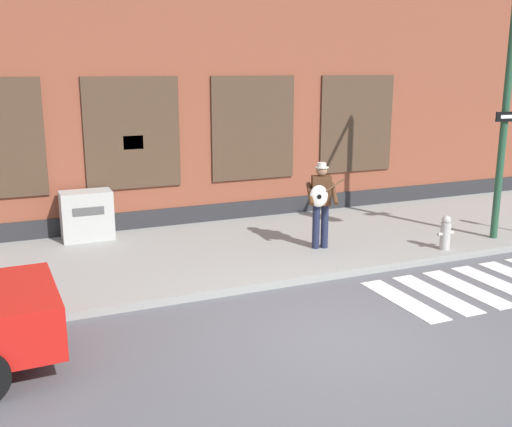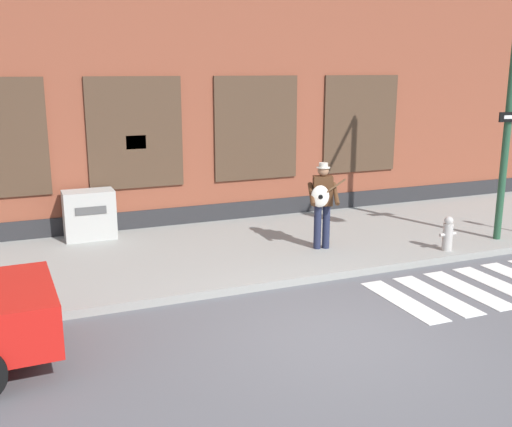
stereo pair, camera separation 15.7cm
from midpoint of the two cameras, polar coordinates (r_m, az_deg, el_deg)
name	(u,v)px [view 2 (the right image)]	position (r m, az deg, el deg)	size (l,w,h in m)	color
ground_plane	(335,337)	(8.72, 8.10, -11.57)	(160.00, 160.00, 0.00)	#56565B
sidewalk	(232,250)	(12.30, -1.95, -3.51)	(28.00, 4.42, 0.14)	gray
building_backdrop	(173,42)	(15.78, -7.64, 15.91)	(28.00, 4.06, 8.72)	brown
busker	(322,200)	(12.00, 6.70, 1.25)	(0.72, 0.67, 1.75)	#1E233D
utility_box	(89,215)	(13.22, -15.25, -0.11)	(1.06, 0.62, 1.05)	#ADADA8
fire_hydrant	(448,234)	(12.58, 18.14, -1.84)	(0.38, 0.20, 0.70)	#B2ADA8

